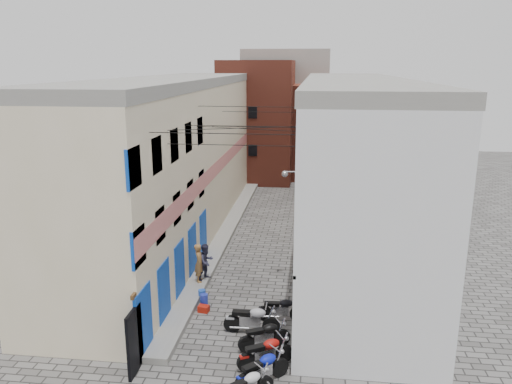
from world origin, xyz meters
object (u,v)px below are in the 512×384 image
at_px(motorcycle_e, 264,334).
at_px(water_jug_far, 202,295).
at_px(motorcycle_d, 265,351).
at_px(water_jug_near, 204,300).
at_px(motorcycle_f, 252,318).
at_px(motorcycle_g, 281,308).
at_px(motorcycle_c, 262,368).
at_px(person_b, 206,262).
at_px(person_a, 199,263).
at_px(red_crate, 204,309).

bearing_deg(motorcycle_e, water_jug_far, -163.85).
height_order(motorcycle_d, motorcycle_e, motorcycle_d).
bearing_deg(motorcycle_d, water_jug_near, -171.92).
relative_size(motorcycle_d, motorcycle_f, 0.94).
relative_size(motorcycle_g, water_jug_far, 3.90).
distance_m(motorcycle_c, person_b, 7.75).
relative_size(motorcycle_c, motorcycle_g, 1.07).
bearing_deg(person_a, motorcycle_e, -151.83).
bearing_deg(motorcycle_g, water_jug_far, -114.95).
bearing_deg(motorcycle_f, motorcycle_g, 135.50).
distance_m(motorcycle_e, red_crate, 3.64).
height_order(motorcycle_d, motorcycle_g, motorcycle_d).
xyz_separation_m(motorcycle_c, motorcycle_e, (-0.14, 2.02, -0.03)).
bearing_deg(motorcycle_d, water_jug_far, -173.07).
distance_m(motorcycle_f, person_b, 4.77).
height_order(motorcycle_c, person_b, person_b).
bearing_deg(person_b, motorcycle_c, -120.79).
xyz_separation_m(motorcycle_c, motorcycle_g, (0.27, 4.06, -0.04)).
xyz_separation_m(person_b, red_crate, (0.45, -2.60, -0.95)).
height_order(motorcycle_g, water_jug_far, motorcycle_g).
height_order(motorcycle_e, motorcycle_f, motorcycle_f).
bearing_deg(motorcycle_c, water_jug_near, 168.65).
height_order(motorcycle_c, red_crate, motorcycle_c).
relative_size(motorcycle_e, water_jug_far, 3.99).
xyz_separation_m(motorcycle_f, water_jug_far, (-2.43, 2.33, -0.37)).
distance_m(motorcycle_g, red_crate, 3.19).
bearing_deg(motorcycle_f, person_a, -143.10).
distance_m(motorcycle_e, person_b, 5.92).
bearing_deg(motorcycle_g, motorcycle_d, -9.46).
distance_m(person_a, red_crate, 2.64).
height_order(motorcycle_g, person_b, person_b).
relative_size(water_jug_near, red_crate, 1.20).
distance_m(motorcycle_c, motorcycle_e, 2.02).
bearing_deg(water_jug_far, water_jug_near, -66.40).
bearing_deg(motorcycle_g, person_a, -129.11).
bearing_deg(water_jug_near, person_b, 99.68).
distance_m(motorcycle_e, motorcycle_g, 2.08).
distance_m(motorcycle_e, water_jug_near, 4.06).
distance_m(motorcycle_c, person_a, 7.64).
relative_size(motorcycle_d, motorcycle_g, 1.06).
bearing_deg(red_crate, person_b, 99.90).
height_order(person_a, red_crate, person_a).
bearing_deg(water_jug_near, motorcycle_c, -58.83).
distance_m(person_a, water_jug_near, 2.10).
height_order(person_b, water_jug_far, person_b).
relative_size(person_b, water_jug_near, 3.32).
bearing_deg(motorcycle_d, person_b, -179.96).
height_order(motorcycle_d, person_a, person_a).
xyz_separation_m(motorcycle_f, motorcycle_g, (1.00, 1.04, -0.07)).
height_order(motorcycle_f, motorcycle_g, motorcycle_f).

